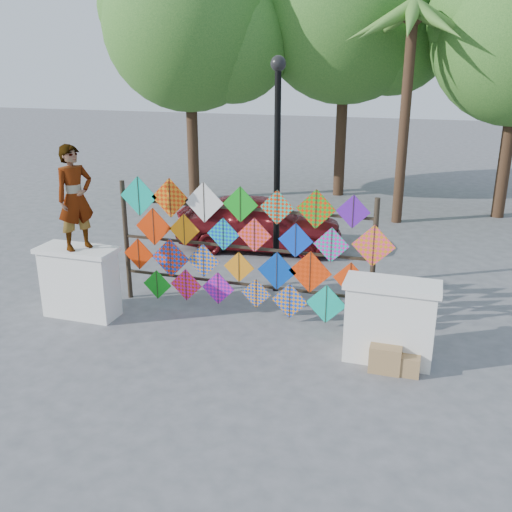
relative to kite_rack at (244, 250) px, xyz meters
The scene contains 12 objects.
ground 1.43m from the kite_rack, 95.68° to the right, with size 80.00×80.00×0.00m, color gray.
parapet_left 2.98m from the kite_rack, 161.43° to the right, with size 1.40×0.65×1.28m.
parapet_right 2.85m from the kite_rack, 19.52° to the right, with size 1.40×0.65×1.28m.
kite_rack is the anchor object (origin of this frame).
tree_west 10.30m from the kite_rack, 118.33° to the left, with size 5.85×5.20×8.01m.
tree_mid 11.26m from the kite_rack, 89.81° to the left, with size 6.30×5.60×8.61m.
palm_tree 8.44m from the kite_rack, 73.69° to the left, with size 3.62×3.62×5.83m.
vendor_woman 3.00m from the kite_rack, 160.91° to the right, with size 0.65×0.43×1.79m, color #99999E.
sedan 3.89m from the kite_rack, 103.18° to the left, with size 1.59×3.95×1.35m, color maroon.
lamppost 1.95m from the kite_rack, 79.84° to the left, with size 0.28×0.28×4.46m.
cardboard_box_near 3.07m from the kite_rack, 25.07° to the right, with size 0.46×0.41×0.41m, color #A68550.
cardboard_box_far 3.38m from the kite_rack, 22.93° to the right, with size 0.36×0.33×0.30m, color #A68550.
Camera 1 is at (3.14, -8.24, 4.36)m, focal length 40.00 mm.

